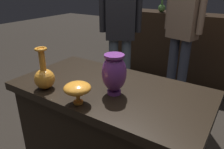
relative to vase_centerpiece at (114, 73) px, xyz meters
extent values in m
cube|color=black|center=(-0.07, 0.06, -0.55)|extent=(1.10, 0.59, 0.75)
cube|color=black|center=(-0.07, 0.06, -0.15)|extent=(1.20, 0.64, 0.05)
cube|color=black|center=(-0.07, 2.26, -0.45)|extent=(2.60, 0.40, 0.95)
cube|color=black|center=(-0.07, 2.26, 0.04)|extent=(2.60, 0.40, 0.04)
cylinder|color=#7A388E|center=(0.00, 0.00, -0.12)|extent=(0.08, 0.08, 0.02)
ellipsoid|color=#7A388E|center=(0.00, 0.00, 0.00)|extent=(0.14, 0.14, 0.21)
cylinder|color=#7A388E|center=(0.00, 0.00, 0.10)|extent=(0.11, 0.11, 0.01)
cylinder|color=orange|center=(-0.10, -0.20, -0.12)|extent=(0.05, 0.05, 0.01)
cylinder|color=orange|center=(-0.10, -0.20, -0.09)|extent=(0.02, 0.02, 0.05)
ellipsoid|color=orange|center=(-0.10, -0.20, -0.04)|extent=(0.14, 0.14, 0.06)
sphere|color=orange|center=(-0.38, -0.17, -0.07)|extent=(0.12, 0.12, 0.12)
cylinder|color=orange|center=(-0.38, -0.17, 0.05)|extent=(0.04, 0.04, 0.13)
torus|color=orange|center=(-0.38, -0.17, 0.12)|extent=(0.07, 0.07, 0.01)
cone|color=#2D429E|center=(-0.07, 2.28, 0.07)|extent=(0.09, 0.09, 0.02)
cylinder|color=#2D429E|center=(-0.07, 2.28, 0.20)|extent=(0.06, 0.06, 0.23)
cylinder|color=silver|center=(-1.11, 2.24, 0.07)|extent=(0.04, 0.04, 0.01)
ellipsoid|color=silver|center=(-1.11, 2.24, 0.13)|extent=(0.07, 0.07, 0.12)
cylinder|color=silver|center=(-1.11, 2.24, 0.19)|extent=(0.06, 0.06, 0.01)
sphere|color=#477A38|center=(-0.59, 2.18, 0.12)|extent=(0.11, 0.11, 0.11)
cylinder|color=#477A38|center=(-0.59, 2.18, 0.21)|extent=(0.03, 0.03, 0.10)
cylinder|color=slate|center=(-0.61, 1.21, -0.53)|extent=(0.11, 0.11, 0.79)
cylinder|color=slate|center=(-0.73, 1.13, -0.53)|extent=(0.11, 0.11, 0.79)
cube|color=#232328|center=(-0.67, 1.17, 0.18)|extent=(0.37, 0.32, 0.63)
cylinder|color=#232328|center=(-0.50, 1.27, 0.21)|extent=(0.07, 0.07, 0.53)
cylinder|color=#232328|center=(-0.84, 1.07, 0.21)|extent=(0.07, 0.07, 0.53)
cylinder|color=#333847|center=(-0.01, 1.52, -0.53)|extent=(0.11, 0.11, 0.80)
cylinder|color=#333847|center=(-0.15, 1.56, -0.53)|extent=(0.11, 0.11, 0.80)
cube|color=#846B56|center=(-0.08, 1.54, 0.19)|extent=(0.36, 0.26, 0.64)
cylinder|color=#846B56|center=(0.11, 1.48, 0.23)|extent=(0.07, 0.07, 0.54)
cylinder|color=#846B56|center=(-0.27, 1.59, 0.23)|extent=(0.07, 0.07, 0.54)
camera|label=1|loc=(0.60, -0.93, 0.46)|focal=34.81mm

